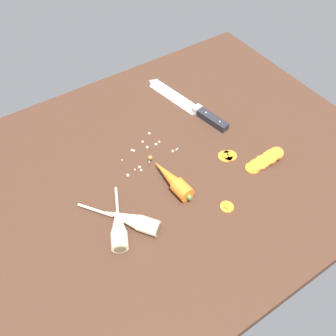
# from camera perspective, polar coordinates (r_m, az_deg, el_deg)

# --- Properties ---
(ground_plane) EXTENTS (1.20, 0.90, 0.04)m
(ground_plane) POSITION_cam_1_polar(r_m,az_deg,el_deg) (1.03, -0.62, -0.53)
(ground_plane) COLOR #42281C
(chefs_knife) EXTENTS (0.09, 0.35, 0.04)m
(chefs_knife) POSITION_cam_1_polar(r_m,az_deg,el_deg) (1.20, 2.48, 10.26)
(chefs_knife) COLOR silver
(chefs_knife) RESTS_ON ground_plane
(whole_carrot) EXTENTS (0.05, 0.18, 0.04)m
(whole_carrot) POSITION_cam_1_polar(r_m,az_deg,el_deg) (0.96, 0.69, -1.86)
(whole_carrot) COLOR orange
(whole_carrot) RESTS_ON ground_plane
(parsnip_front) EXTENTS (0.15, 0.19, 0.04)m
(parsnip_front) POSITION_cam_1_polar(r_m,az_deg,el_deg) (0.89, -5.75, -8.09)
(parsnip_front) COLOR beige
(parsnip_front) RESTS_ON ground_plane
(parsnip_mid_left) EXTENTS (0.10, 0.18, 0.04)m
(parsnip_mid_left) POSITION_cam_1_polar(r_m,az_deg,el_deg) (0.89, -7.73, -9.10)
(parsnip_mid_left) COLOR beige
(parsnip_mid_left) RESTS_ON ground_plane
(carrot_slice_stack) EXTENTS (0.12, 0.05, 0.03)m
(carrot_slice_stack) POSITION_cam_1_polar(r_m,az_deg,el_deg) (1.05, 14.82, 1.14)
(carrot_slice_stack) COLOR orange
(carrot_slice_stack) RESTS_ON ground_plane
(carrot_slice_stray_near) EXTENTS (0.04, 0.04, 0.01)m
(carrot_slice_stray_near) POSITION_cam_1_polar(r_m,az_deg,el_deg) (0.94, 9.17, -5.94)
(carrot_slice_stray_near) COLOR orange
(carrot_slice_stray_near) RESTS_ON ground_plane
(carrot_slice_stray_mid) EXTENTS (0.04, 0.04, 0.01)m
(carrot_slice_stray_mid) POSITION_cam_1_polar(r_m,az_deg,el_deg) (1.05, 8.93, 1.87)
(carrot_slice_stray_mid) COLOR orange
(carrot_slice_stray_mid) RESTS_ON ground_plane
(carrot_slice_stray_far) EXTENTS (0.04, 0.04, 0.01)m
(carrot_slice_stray_far) POSITION_cam_1_polar(r_m,az_deg,el_deg) (1.05, 9.63, 1.99)
(carrot_slice_stray_far) COLOR orange
(carrot_slice_stray_far) RESTS_ON ground_plane
(mince_crumbs) EXTENTS (0.17, 0.12, 0.01)m
(mince_crumbs) POSITION_cam_1_polar(r_m,az_deg,el_deg) (1.05, -3.42, 2.46)
(mince_crumbs) COLOR beige
(mince_crumbs) RESTS_ON ground_plane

